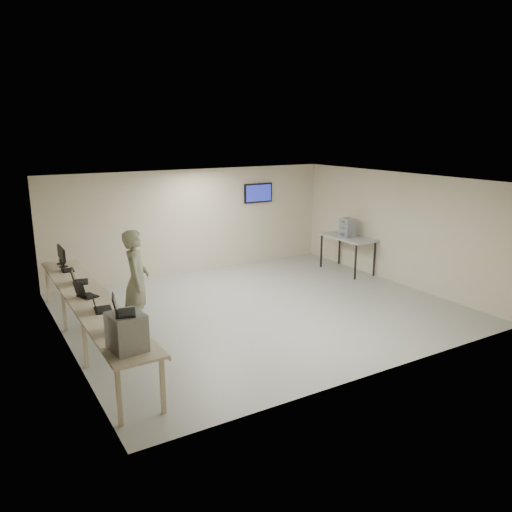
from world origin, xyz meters
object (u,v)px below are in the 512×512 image
equipment_box (127,332)px  soldier (137,281)px  side_table (348,239)px  workbench (90,301)px

equipment_box → soldier: size_ratio=0.26×
side_table → workbench: bearing=-169.4°
equipment_box → side_table: 8.22m
workbench → soldier: soldier is taller
workbench → soldier: (0.95, 0.24, 0.17)m
workbench → equipment_box: size_ratio=11.61×
equipment_box → soldier: 2.94m
equipment_box → soldier: (1.01, 2.76, -0.16)m
equipment_box → side_table: size_ratio=0.32×
side_table → soldier: bearing=-169.9°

